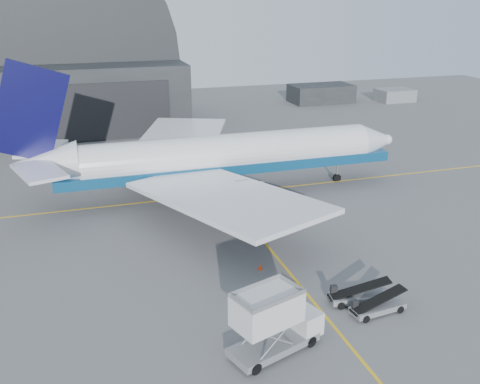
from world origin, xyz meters
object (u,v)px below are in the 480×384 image
object	(u,v)px
pushback_tug	(301,208)
belt_loader_b	(377,307)
belt_loader_a	(358,296)
catering_truck	(273,322)
airliner	(214,157)

from	to	relation	value
pushback_tug	belt_loader_b	size ratio (longest dim) A/B	0.76
pushback_tug	belt_loader_a	xyz separation A→B (m)	(-3.16, -18.50, -0.03)
catering_truck	pushback_tug	world-z (taller)	catering_truck
catering_truck	pushback_tug	distance (m)	25.44
airliner	belt_loader_b	world-z (taller)	airliner
belt_loader_a	belt_loader_b	bearing A→B (deg)	-62.08
pushback_tug	belt_loader_a	bearing A→B (deg)	-101.07
airliner	catering_truck	xyz separation A→B (m)	(-4.20, -31.40, -2.47)
catering_truck	airliner	bearing A→B (deg)	63.58
airliner	belt_loader_a	world-z (taller)	airliner
airliner	pushback_tug	world-z (taller)	airliner
pushback_tug	catering_truck	bearing A→B (deg)	-119.42
belt_loader_a	airliner	bearing A→B (deg)	108.20
catering_truck	belt_loader_b	world-z (taller)	catering_truck
belt_loader_a	catering_truck	bearing A→B (deg)	-147.26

